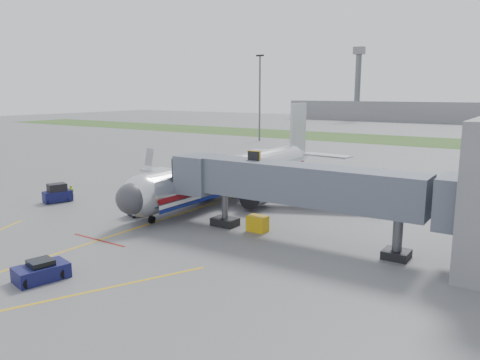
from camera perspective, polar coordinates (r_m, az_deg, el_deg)
The scene contains 16 objects.
ground at distance 41.90m, azimuth -12.61°, elevation -5.76°, with size 400.00×400.00×0.00m, color #565659.
grass_strip at distance 121.74m, azimuth 19.64°, elevation 4.55°, with size 300.00×25.00×0.01m, color #2D4C1E.
apron_markings at distance 37.45m, azimuth -20.87°, elevation -8.20°, with size 21.52×50.00×0.01m.
airliner at distance 52.68m, azimuth -0.70°, elevation 0.80°, with size 32.10×35.67×10.25m.
jet_bridge at distance 37.20m, azimuth 6.76°, elevation -0.56°, with size 25.30×4.00×6.90m.
light_mast_left at distance 114.20m, azimuth 2.42°, elevation 10.21°, with size 2.00×0.44×20.40m.
distant_terminal at distance 201.60m, azimuth 22.61°, elevation 7.67°, with size 120.00×14.00×8.00m, color slate.
control_tower at distance 204.76m, azimuth 14.18°, elevation 11.93°, with size 4.00×4.00×30.00m.
pushback_tug at distance 32.51m, azimuth -23.07°, elevation -10.22°, with size 2.57×3.49×1.31m.
baggage_tug at distance 54.06m, azimuth -21.37°, elevation -1.58°, with size 2.34×3.19×2.00m.
baggage_cart_a at distance 45.85m, azimuth -12.46°, elevation -3.21°, with size 2.03×2.03×1.71m.
baggage_cart_b at distance 53.75m, azimuth -11.73°, elevation -1.11°, with size 2.07×2.07×1.78m.
baggage_cart_c at distance 52.38m, azimuth -8.20°, elevation -1.22°, with size 1.86×1.86×1.91m.
belt_loader at distance 52.19m, azimuth -4.83°, elevation -1.67°, with size 2.24×4.70×2.22m.
ground_power_cart at distance 39.92m, azimuth 2.15°, elevation -5.34°, with size 1.71×1.16×1.35m.
ramp_worker at distance 54.23m, azimuth -19.87°, elevation -1.49°, with size 0.61×0.40×1.69m, color #A2D318.
Camera 1 is at (29.31, -27.59, 11.66)m, focal length 35.00 mm.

